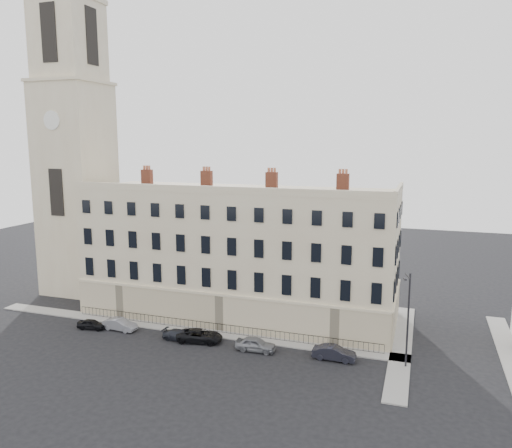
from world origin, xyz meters
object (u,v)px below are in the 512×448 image
object	(u,v)px
car_c	(180,335)
streetlamp	(408,316)
car_b	(120,324)
car_d	(200,336)
car_a	(92,324)
car_e	(256,344)
car_f	(334,353)

from	to	relation	value
car_c	streetlamp	xyz separation A→B (m)	(22.48, 0.86, 4.39)
car_b	car_d	xyz separation A→B (m)	(9.66, -0.13, 0.01)
car_a	car_b	world-z (taller)	car_b
car_e	car_f	distance (m)	7.70
car_f	streetlamp	xyz separation A→B (m)	(6.46, 0.39, 4.26)
car_b	car_d	size ratio (longest dim) A/B	0.83
car_f	car_c	bearing A→B (deg)	91.71
car_d	car_e	xyz separation A→B (m)	(6.19, -0.29, 0.03)
car_c	car_b	bearing A→B (deg)	88.09
car_a	car_e	xyz separation A→B (m)	(18.97, 0.30, 0.14)
car_c	car_e	size ratio (longest dim) A/B	0.92
car_c	car_d	xyz separation A→B (m)	(2.15, 0.30, 0.12)
car_b	car_f	xyz separation A→B (m)	(23.53, 0.03, 0.03)
car_a	car_d	xyz separation A→B (m)	(12.78, 0.59, 0.11)
car_d	streetlamp	world-z (taller)	streetlamp
car_b	car_e	world-z (taller)	car_e
car_a	car_e	world-z (taller)	car_e
car_e	car_f	size ratio (longest dim) A/B	0.98
car_c	car_d	size ratio (longest dim) A/B	0.79
car_c	streetlamp	distance (m)	22.92
car_e	car_d	bearing A→B (deg)	85.47
car_d	streetlamp	distance (m)	20.78
car_f	streetlamp	size ratio (longest dim) A/B	0.46
car_a	car_f	xyz separation A→B (m)	(26.65, 0.75, 0.13)
car_b	car_d	bearing A→B (deg)	-87.68
car_d	car_f	bearing A→B (deg)	-98.52
car_b	car_e	xyz separation A→B (m)	(15.85, -0.42, 0.04)
car_d	car_f	xyz separation A→B (m)	(13.87, 0.17, 0.02)
car_a	car_e	size ratio (longest dim) A/B	0.80
car_a	car_c	distance (m)	10.64
car_e	streetlamp	distance (m)	14.79
car_a	car_c	size ratio (longest dim) A/B	0.86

